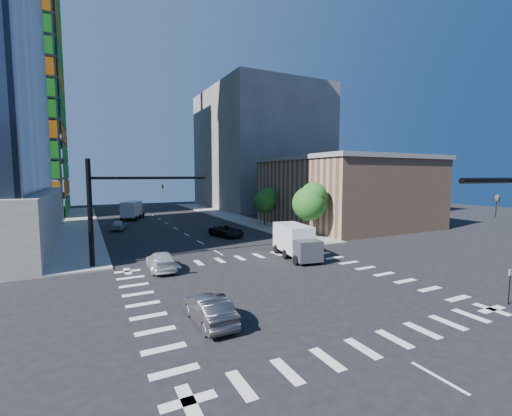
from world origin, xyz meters
TOP-DOWN VIEW (x-y plane):
  - ground at (0.00, 0.00)m, footprint 160.00×160.00m
  - road_markings at (0.00, 0.00)m, footprint 20.00×20.00m
  - sidewalk_ne at (12.50, 40.00)m, footprint 5.00×60.00m
  - sidewalk_nw at (-12.50, 40.00)m, footprint 5.00×60.00m
  - commercial_building at (25.00, 22.00)m, footprint 20.50×22.50m
  - bg_building_ne at (27.00, 55.00)m, footprint 24.00×30.00m
  - signal_mast_nw at (-10.00, 11.50)m, footprint 10.20×0.40m
  - tree_south at (12.63, 13.90)m, footprint 4.16×4.16m
  - tree_north at (12.93, 25.90)m, footprint 3.54×3.52m
  - no_parking_sign at (10.70, -9.00)m, footprint 0.30×0.06m
  - car_nb_far at (4.14, 20.17)m, footprint 3.68×5.63m
  - car_sb_near at (-6.42, 8.28)m, footprint 2.30×5.16m
  - car_sb_mid at (-7.57, 31.91)m, footprint 2.91×4.48m
  - car_sb_cross at (-6.29, -3.31)m, footprint 1.72×4.63m
  - box_truck_near at (5.74, 6.43)m, footprint 3.36×6.16m
  - box_truck_far at (-4.13, 44.19)m, footprint 4.78×6.62m

SIDE VIEW (x-z plane):
  - ground at x=0.00m, z-range 0.00..0.00m
  - road_markings at x=0.00m, z-range 0.00..0.01m
  - sidewalk_ne at x=12.50m, z-range 0.00..0.15m
  - sidewalk_nw at x=-12.50m, z-range 0.00..0.15m
  - car_sb_mid at x=-7.57m, z-range 0.00..1.42m
  - car_nb_far at x=4.14m, z-range 0.00..1.44m
  - car_sb_near at x=-6.42m, z-range 0.00..1.47m
  - car_sb_cross at x=-6.29m, z-range 0.00..1.51m
  - box_truck_near at x=5.74m, z-range -0.18..2.89m
  - no_parking_sign at x=10.70m, z-range 0.28..2.48m
  - box_truck_far at x=-4.13m, z-range -0.18..3.01m
  - tree_north at x=12.93m, z-range 1.10..6.88m
  - tree_south at x=12.63m, z-range 1.27..8.10m
  - commercial_building at x=25.00m, z-range 0.01..10.61m
  - signal_mast_nw at x=-10.00m, z-range 0.99..9.99m
  - bg_building_ne at x=27.00m, z-range 0.00..28.00m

